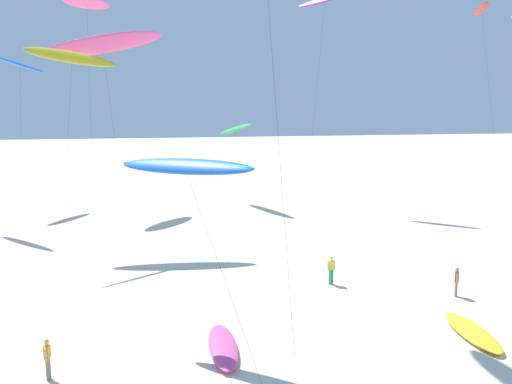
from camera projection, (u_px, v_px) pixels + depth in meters
flying_kite_0 at (102, 44)px, 41.09m from camera, size 8.96×7.03×16.25m
flying_kite_1 at (185, 166)px, 24.06m from camera, size 6.07×8.08×8.40m
flying_kite_5 at (235, 129)px, 56.13m from camera, size 3.40×6.96×8.74m
flying_kite_6 at (482, 9)px, 55.14m from camera, size 4.88×12.53×20.21m
flying_kite_8 at (72, 57)px, 38.86m from camera, size 6.15×5.79×14.50m
flying_kite_10 at (20, 65)px, 54.75m from camera, size 4.57×6.07×15.00m
flying_kite_11 at (87, 3)px, 55.10m from camera, size 5.18×7.80×20.70m
grounded_kite_0 at (472, 332)px, 25.52m from camera, size 1.57×4.66×0.40m
grounded_kite_3 at (223, 346)px, 24.02m from camera, size 1.32×4.66×0.42m
person_foreground_walker at (457, 281)px, 30.50m from camera, size 0.31×0.47×1.66m
person_near_left at (331, 269)px, 32.50m from camera, size 0.50×0.26×1.70m
person_near_right at (47, 357)px, 21.48m from camera, size 0.23×0.51×1.67m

